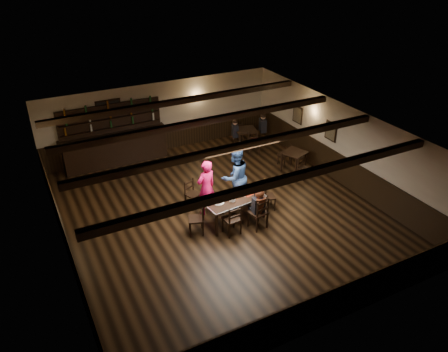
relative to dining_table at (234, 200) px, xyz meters
name	(u,v)px	position (x,y,z in m)	size (l,w,h in m)	color
ground	(220,212)	(-0.16, 0.57, -0.69)	(10.00, 10.00, 0.00)	black
room_shell	(219,160)	(-0.15, 0.61, 1.06)	(9.02, 10.02, 2.71)	beige
dining_table	(234,200)	(0.00, 0.00, 0.00)	(1.87, 1.07, 0.75)	black
chair_near_left	(233,218)	(-0.35, -0.63, -0.13)	(0.47, 0.45, 0.94)	black
chair_near_right	(260,211)	(0.46, -0.71, -0.10)	(0.54, 0.52, 1.00)	black
chair_end_left	(199,216)	(-1.16, -0.09, -0.14)	(0.53, 0.54, 0.93)	black
chair_end_right	(266,195)	(1.17, 0.08, -0.19)	(0.46, 0.47, 0.84)	black
chair_far_pushed	(191,191)	(-0.78, 1.29, -0.17)	(0.53, 0.52, 0.88)	black
woman_pink	(206,188)	(-0.54, 0.72, 0.19)	(0.64, 0.42, 1.75)	#FA1762
man_blue	(235,177)	(0.44, 0.74, 0.30)	(0.96, 0.75, 1.97)	navy
seated_person	(259,203)	(0.45, -0.65, 0.15)	(0.34, 0.51, 0.83)	black
cake	(218,201)	(-0.50, 0.01, 0.11)	(0.34, 0.34, 0.11)	white
plate_stack_a	(232,198)	(-0.10, -0.10, 0.16)	(0.19, 0.19, 0.18)	white
plate_stack_b	(239,192)	(0.21, 0.08, 0.17)	(0.17, 0.17, 0.20)	white
tea_light	(233,196)	(0.02, 0.07, 0.09)	(0.05, 0.05, 0.06)	#A5A8AD
salt_shaker	(245,195)	(0.33, -0.06, 0.12)	(0.04, 0.04, 0.10)	silver
pepper_shaker	(248,195)	(0.43, -0.08, 0.12)	(0.04, 0.04, 0.10)	#A5A8AD
drink_glass	(237,192)	(0.22, 0.18, 0.12)	(0.06, 0.06, 0.10)	silver
menu_red	(249,194)	(0.49, 0.00, 0.07)	(0.30, 0.21, 0.00)	maroon
menu_blue	(245,191)	(0.49, 0.19, 0.07)	(0.26, 0.18, 0.00)	#0E2149
bar_counter	(115,145)	(-2.07, 5.29, 0.04)	(3.89, 0.70, 2.20)	black
back_table_a	(294,155)	(3.36, 1.73, -0.04)	(0.95, 0.95, 0.75)	black
back_table_b	(246,132)	(2.85, 4.27, -0.04)	(0.98, 0.98, 0.75)	black
bg_patron_left	(235,128)	(2.46, 4.44, 0.14)	(0.30, 0.39, 0.71)	black
bg_patron_right	(263,123)	(3.68, 4.35, 0.17)	(0.32, 0.42, 0.77)	black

